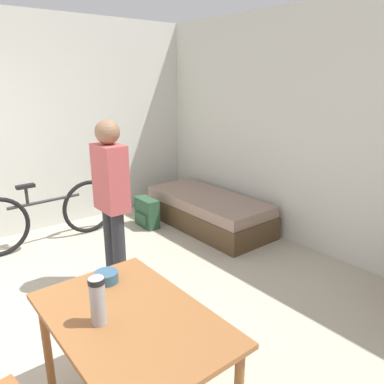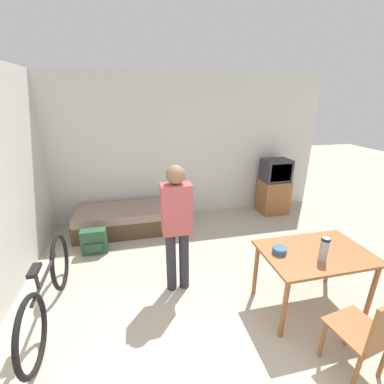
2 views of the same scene
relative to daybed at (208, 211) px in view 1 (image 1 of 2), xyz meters
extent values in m
cube|color=silver|center=(1.05, 0.51, 1.14)|extent=(5.73, 0.06, 2.70)
cube|color=silver|center=(-1.34, -1.31, 1.14)|extent=(0.06, 4.58, 2.70)
cube|color=#4C3823|center=(0.00, 0.00, -0.07)|extent=(1.80, 0.80, 0.29)
cube|color=gray|center=(0.00, 0.00, 0.15)|extent=(1.75, 0.78, 0.14)
cube|color=brown|center=(2.02, -2.32, 0.50)|extent=(1.14, 0.74, 0.03)
cylinder|color=brown|center=(1.51, -2.62, 0.14)|extent=(0.05, 0.05, 0.69)
cylinder|color=brown|center=(1.51, -2.01, 0.14)|extent=(0.05, 0.05, 0.69)
torus|color=black|center=(-0.81, -1.32, 0.13)|extent=(0.07, 0.69, 0.69)
cylinder|color=black|center=(-0.79, -1.86, 0.32)|extent=(0.06, 0.84, 0.04)
cylinder|color=black|center=(-0.79, -2.05, 0.42)|extent=(0.04, 0.04, 0.20)
cube|color=black|center=(-0.79, -2.05, 0.54)|extent=(0.08, 0.20, 0.04)
cylinder|color=#28282D|center=(0.54, -1.70, 0.18)|extent=(0.12, 0.12, 0.79)
cylinder|color=#28282D|center=(0.70, -1.70, 0.18)|extent=(0.12, 0.12, 0.79)
cube|color=#B24C4C|center=(0.62, -1.70, 0.88)|extent=(0.34, 0.20, 0.59)
sphere|color=#846047|center=(0.62, -1.70, 1.28)|extent=(0.21, 0.21, 0.21)
cylinder|color=#99999E|center=(1.97, -2.47, 0.64)|extent=(0.08, 0.08, 0.26)
cylinder|color=black|center=(1.97, -2.47, 0.76)|extent=(0.09, 0.09, 0.03)
cylinder|color=#335670|center=(1.62, -2.26, 0.55)|extent=(0.15, 0.15, 0.07)
cube|color=#284C33|center=(-0.50, -0.64, -0.02)|extent=(0.37, 0.17, 0.39)
cube|color=#284C33|center=(-0.50, -0.74, -0.07)|extent=(0.26, 0.03, 0.14)
camera|label=1|loc=(3.55, -3.13, 1.73)|focal=35.00mm
camera|label=2|loc=(0.21, -4.32, 2.06)|focal=24.00mm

